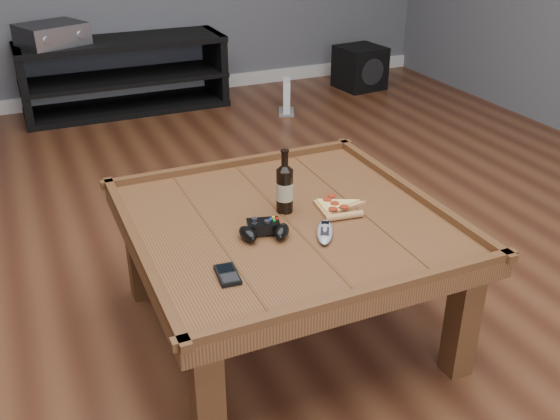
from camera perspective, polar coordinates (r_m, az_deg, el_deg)
name	(u,v)px	position (r m, az deg, el deg)	size (l,w,h in m)	color
ground	(286,329)	(2.29, 0.53, -10.81)	(6.00, 6.00, 0.00)	#3F1F12
baseboard	(121,94)	(4.88, -14.33, 10.26)	(5.00, 0.02, 0.10)	silver
coffee_table	(286,234)	(2.07, 0.57, -2.25)	(1.03, 1.03, 0.48)	#4F2716
media_console	(125,76)	(4.60, -14.03, 11.83)	(1.40, 0.45, 0.50)	black
beer_bottle	(285,187)	(2.05, 0.43, 2.10)	(0.06, 0.06, 0.22)	black
game_controller	(264,230)	(1.93, -1.46, -1.82)	(0.17, 0.14, 0.05)	black
pizza_slice	(336,207)	(2.10, 5.14, 0.26)	(0.17, 0.25, 0.02)	#B67D4F
smartphone	(228,275)	(1.75, -4.82, -5.90)	(0.07, 0.11, 0.01)	black
remote_control	(325,232)	(1.94, 4.12, -2.01)	(0.12, 0.16, 0.02)	#9CA0A9
av_receiver	(52,34)	(4.47, -20.12, 14.86)	(0.49, 0.45, 0.14)	black
subwoofer	(360,67)	(5.06, 7.32, 12.80)	(0.36, 0.36, 0.33)	black
game_console	(286,98)	(4.43, 0.59, 10.20)	(0.17, 0.21, 0.24)	slate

